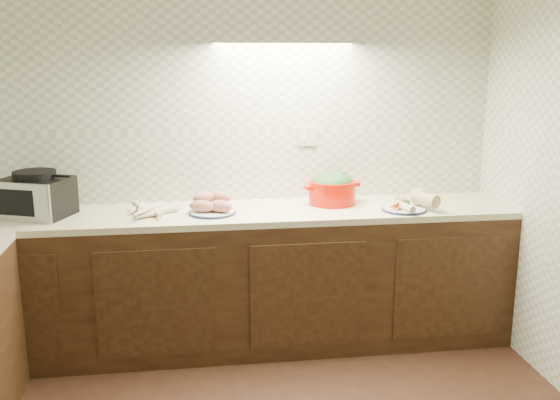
{
  "coord_description": "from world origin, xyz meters",
  "views": [
    {
      "loc": [
        -0.21,
        -2.29,
        1.86
      ],
      "look_at": [
        0.29,
        1.25,
        1.02
      ],
      "focal_mm": 40.0,
      "sensor_mm": 36.0,
      "label": 1
    }
  ],
  "objects": [
    {
      "name": "parsnip_pile",
      "position": [
        -0.53,
        1.49,
        0.93
      ],
      "size": [
        0.41,
        0.38,
        0.08
      ],
      "color": "beige",
      "rests_on": "counter"
    },
    {
      "name": "onion_bowl",
      "position": [
        -0.09,
        1.62,
        0.94
      ],
      "size": [
        0.14,
        0.14,
        0.1
      ],
      "color": "black",
      "rests_on": "counter"
    },
    {
      "name": "toaster_oven",
      "position": [
        -1.16,
        1.54,
        1.03
      ],
      "size": [
        0.47,
        0.42,
        0.28
      ],
      "rotation": [
        0.0,
        0.0,
        -0.38
      ],
      "color": "black",
      "rests_on": "counter"
    },
    {
      "name": "dutch_oven",
      "position": [
        0.68,
        1.6,
        1.0
      ],
      "size": [
        0.38,
        0.36,
        0.21
      ],
      "rotation": [
        0.0,
        0.0,
        0.22
      ],
      "color": "#C71100",
      "rests_on": "counter"
    },
    {
      "name": "veg_plate",
      "position": [
        1.15,
        1.39,
        0.95
      ],
      "size": [
        0.36,
        0.35,
        0.13
      ],
      "rotation": [
        0.0,
        0.0,
        0.29
      ],
      "color": "#131A3C",
      "rests_on": "counter"
    },
    {
      "name": "sweet_potato_plate",
      "position": [
        -0.11,
        1.46,
        0.95
      ],
      "size": [
        0.29,
        0.29,
        0.13
      ],
      "rotation": [
        0.0,
        0.0,
        -0.07
      ],
      "color": "#131A3C",
      "rests_on": "counter"
    },
    {
      "name": "room",
      "position": [
        0.0,
        0.0,
        1.63
      ],
      "size": [
        3.6,
        3.6,
        2.6
      ],
      "color": "black",
      "rests_on": "ground"
    },
    {
      "name": "counter",
      "position": [
        -0.68,
        0.68,
        0.45
      ],
      "size": [
        3.6,
        3.6,
        0.9
      ],
      "color": "black",
      "rests_on": "ground"
    }
  ]
}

